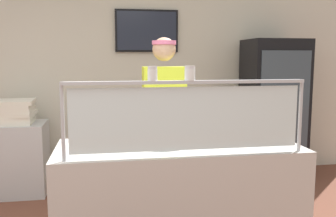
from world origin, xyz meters
TOP-DOWN VIEW (x-y plane):
  - shop_rear_unit at (0.88, 2.70)m, footprint 6.15×0.13m
  - serving_counter at (0.87, 0.36)m, footprint 1.75×0.72m
  - sneeze_guard at (0.87, 0.06)m, footprint 1.57×0.06m
  - pizza_tray at (0.76, 0.40)m, footprint 0.43×0.43m
  - pizza_server at (0.80, 0.38)m, footprint 0.11×0.29m
  - parmesan_shaker at (0.65, 0.06)m, footprint 0.06×0.06m
  - pepper_flake_shaker at (0.89, 0.06)m, footprint 0.07×0.07m
  - worker_figure at (0.89, 1.07)m, footprint 0.41×0.50m
  - drink_fridge at (2.51, 2.26)m, footprint 0.74×0.62m
  - prep_shelf at (-0.69, 2.21)m, footprint 0.70×0.55m
  - pizza_box_stack at (-0.69, 2.21)m, footprint 0.48×0.46m

SIDE VIEW (x-z plane):
  - prep_shelf at x=-0.69m, z-range 0.00..0.83m
  - serving_counter at x=0.87m, z-range 0.00..0.95m
  - drink_fridge at x=2.51m, z-range 0.00..1.81m
  - pizza_tray at x=0.76m, z-range 0.95..0.98m
  - pizza_box_stack at x=-0.69m, z-range 0.83..1.10m
  - pizza_server at x=0.80m, z-range 0.99..0.99m
  - worker_figure at x=0.89m, z-range 0.13..1.89m
  - sneeze_guard at x=0.87m, z-range 1.01..1.50m
  - shop_rear_unit at x=0.88m, z-range 0.01..2.71m
  - parmesan_shaker at x=0.65m, z-range 1.43..1.52m
  - pepper_flake_shaker at x=0.89m, z-range 1.43..1.52m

